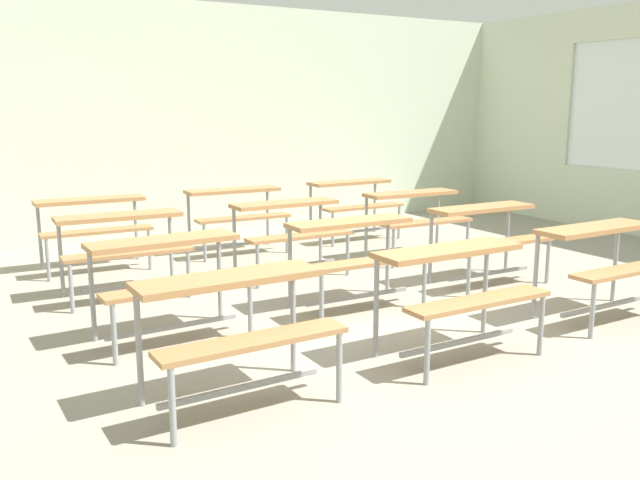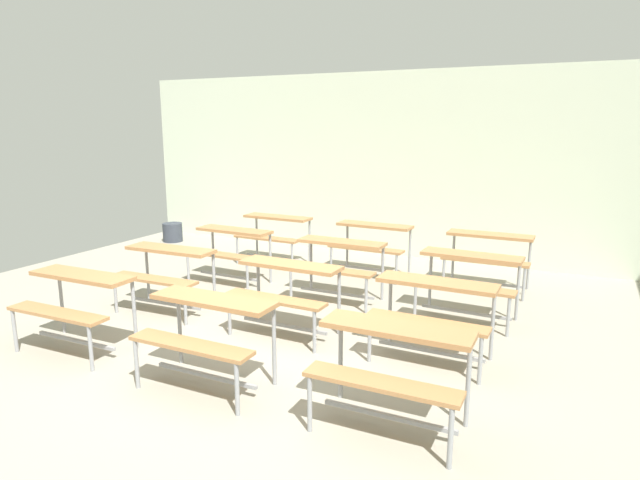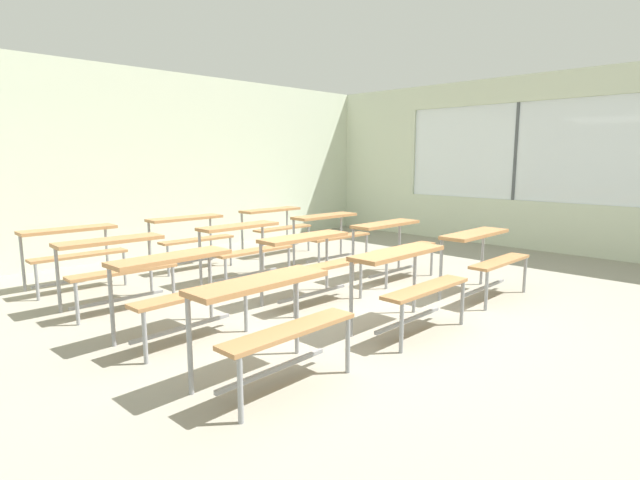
# 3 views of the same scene
# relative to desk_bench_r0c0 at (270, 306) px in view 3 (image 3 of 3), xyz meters

# --- Properties ---
(ground) EXTENTS (10.00, 9.00, 0.05)m
(ground) POSITION_rel_desk_bench_r0c0_xyz_m (1.63, 0.67, -0.59)
(ground) COLOR gray
(wall_back) EXTENTS (10.00, 0.12, 3.00)m
(wall_back) POSITION_rel_desk_bench_r0c0_xyz_m (1.63, 5.17, 0.94)
(wall_back) COLOR beige
(wall_back) RESTS_ON ground
(wall_right) EXTENTS (0.12, 9.00, 3.00)m
(wall_right) POSITION_rel_desk_bench_r0c0_xyz_m (6.63, 0.54, 0.88)
(wall_right) COLOR beige
(wall_right) RESTS_ON ground
(desk_bench_r0c0) EXTENTS (1.11, 0.61, 0.74)m
(desk_bench_r0c0) POSITION_rel_desk_bench_r0c0_xyz_m (0.00, 0.00, 0.00)
(desk_bench_r0c0) COLOR #A87547
(desk_bench_r0c0) RESTS_ON ground
(desk_bench_r0c1) EXTENTS (1.10, 0.59, 0.74)m
(desk_bench_r0c1) POSITION_rel_desk_bench_r0c0_xyz_m (1.60, -0.05, 0.00)
(desk_bench_r0c1) COLOR #A87547
(desk_bench_r0c1) RESTS_ON ground
(desk_bench_r0c2) EXTENTS (1.10, 0.60, 0.74)m
(desk_bench_r0c2) POSITION_rel_desk_bench_r0c0_xyz_m (3.19, -0.00, 0.00)
(desk_bench_r0c2) COLOR #A87547
(desk_bench_r0c2) RESTS_ON ground
(desk_bench_r1c0) EXTENTS (1.12, 0.62, 0.74)m
(desk_bench_r1c0) POSITION_rel_desk_bench_r0c0_xyz_m (0.01, 1.26, 0.00)
(desk_bench_r1c0) COLOR #A87547
(desk_bench_r1c0) RESTS_ON ground
(desk_bench_r1c1) EXTENTS (1.11, 0.61, 0.74)m
(desk_bench_r1c1) POSITION_rel_desk_bench_r0c0_xyz_m (1.62, 1.24, 0.00)
(desk_bench_r1c1) COLOR #A87547
(desk_bench_r1c1) RESTS_ON ground
(desk_bench_r1c2) EXTENTS (1.11, 0.61, 0.74)m
(desk_bench_r1c2) POSITION_rel_desk_bench_r0c0_xyz_m (3.16, 1.27, 0.00)
(desk_bench_r1c2) COLOR #A87547
(desk_bench_r1c2) RESTS_ON ground
(desk_bench_r2c0) EXTENTS (1.12, 0.63, 0.74)m
(desk_bench_r2c0) POSITION_rel_desk_bench_r0c0_xyz_m (-0.00, 2.56, 0.00)
(desk_bench_r2c0) COLOR #A87547
(desk_bench_r2c0) RESTS_ON ground
(desk_bench_r2c1) EXTENTS (1.10, 0.60, 0.74)m
(desk_bench_r2c1) POSITION_rel_desk_bench_r0c0_xyz_m (1.65, 2.50, 0.00)
(desk_bench_r2c1) COLOR #A87547
(desk_bench_r2c1) RESTS_ON ground
(desk_bench_r2c2) EXTENTS (1.12, 0.64, 0.74)m
(desk_bench_r2c2) POSITION_rel_desk_bench_r0c0_xyz_m (3.25, 2.49, 0.00)
(desk_bench_r2c2) COLOR #A87547
(desk_bench_r2c2) RESTS_ON ground
(desk_bench_r3c0) EXTENTS (1.12, 0.62, 0.74)m
(desk_bench_r3c0) POSITION_rel_desk_bench_r0c0_xyz_m (-0.01, 3.76, 0.00)
(desk_bench_r3c0) COLOR #A87547
(desk_bench_r3c0) RESTS_ON ground
(desk_bench_r3c1) EXTENTS (1.12, 0.63, 0.74)m
(desk_bench_r3c1) POSITION_rel_desk_bench_r0c0_xyz_m (1.62, 3.77, 0.00)
(desk_bench_r3c1) COLOR #A87547
(desk_bench_r3c1) RESTS_ON ground
(desk_bench_r3c2) EXTENTS (1.10, 0.59, 0.74)m
(desk_bench_r3c2) POSITION_rel_desk_bench_r0c0_xyz_m (3.25, 3.78, 0.00)
(desk_bench_r3c2) COLOR #A87547
(desk_bench_r3c2) RESTS_ON ground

